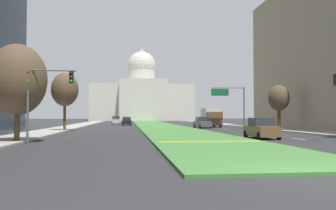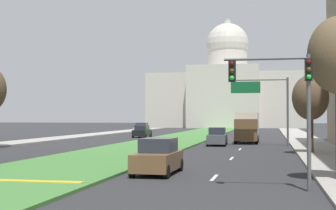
# 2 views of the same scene
# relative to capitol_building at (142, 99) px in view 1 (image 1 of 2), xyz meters

# --- Properties ---
(ground_plane) EXTENTS (279.46, 279.46, 0.00)m
(ground_plane) POSITION_rel_capitol_building_xyz_m (0.00, -62.61, -8.62)
(ground_plane) COLOR #2B2B2D
(grass_median) EXTENTS (7.95, 114.32, 0.14)m
(grass_median) POSITION_rel_capitol_building_xyz_m (0.00, -68.96, -8.55)
(grass_median) COLOR #427A38
(grass_median) RESTS_ON ground_plane
(median_curb_nose) EXTENTS (7.15, 0.50, 0.04)m
(median_curb_nose) POSITION_rel_capitol_building_xyz_m (0.00, -113.34, -8.46)
(median_curb_nose) COLOR gold
(median_curb_nose) RESTS_ON grass_median
(lane_dashes_right) EXTENTS (0.16, 44.68, 0.01)m
(lane_dashes_right) POSITION_rel_capitol_building_xyz_m (8.46, -88.52, -8.62)
(lane_dashes_right) COLOR silver
(lane_dashes_right) RESTS_ON ground_plane
(sidewalk_left) EXTENTS (4.00, 114.32, 0.15)m
(sidewalk_left) POSITION_rel_capitol_building_xyz_m (-14.94, -75.31, -8.54)
(sidewalk_left) COLOR #9E9991
(sidewalk_left) RESTS_ON ground_plane
(sidewalk_right) EXTENTS (4.00, 114.32, 0.15)m
(sidewalk_right) POSITION_rel_capitol_building_xyz_m (14.94, -75.31, -8.54)
(sidewalk_right) COLOR #9E9991
(sidewalk_right) RESTS_ON ground_plane
(capitol_building) EXTENTS (38.72, 28.90, 28.47)m
(capitol_building) POSITION_rel_capitol_building_xyz_m (0.00, 0.00, 0.00)
(capitol_building) COLOR beige
(capitol_building) RESTS_ON ground_plane
(traffic_light_near_left) EXTENTS (3.34, 0.35, 5.20)m
(traffic_light_near_left) POSITION_rel_capitol_building_xyz_m (-11.59, -112.20, -4.82)
(traffic_light_near_left) COLOR #515456
(traffic_light_near_left) RESTS_ON ground_plane
(overhead_guide_sign) EXTENTS (5.42, 0.20, 6.50)m
(overhead_guide_sign) POSITION_rel_capitol_building_xyz_m (10.64, -84.02, -3.98)
(overhead_guide_sign) COLOR #515456
(overhead_guide_sign) RESTS_ON ground_plane
(street_tree_left_near) EXTENTS (4.11, 4.11, 7.11)m
(street_tree_left_near) POSITION_rel_capitol_building_xyz_m (-13.57, -110.71, -4.09)
(street_tree_left_near) COLOR #4C3823
(street_tree_left_near) RESTS_ON ground_plane
(street_tree_left_mid) EXTENTS (3.34, 3.34, 7.29)m
(street_tree_left_mid) POSITION_rel_capitol_building_xyz_m (-13.45, -92.45, -3.44)
(street_tree_left_mid) COLOR #4C3823
(street_tree_left_mid) RESTS_ON ground_plane
(street_tree_right_mid) EXTENTS (2.71, 2.71, 5.94)m
(street_tree_right_mid) POSITION_rel_capitol_building_xyz_m (13.97, -93.67, -4.43)
(street_tree_right_mid) COLOR #4C3823
(street_tree_right_mid) RESTS_ON ground_plane
(sedan_lead_stopped) EXTENTS (1.90, 4.21, 1.76)m
(sedan_lead_stopped) POSITION_rel_capitol_building_xyz_m (5.59, -108.47, -7.80)
(sedan_lead_stopped) COLOR brown
(sedan_lead_stopped) RESTS_ON ground_plane
(sedan_midblock) EXTENTS (2.01, 4.73, 1.75)m
(sedan_midblock) POSITION_rel_capitol_building_xyz_m (5.96, -83.74, -7.80)
(sedan_midblock) COLOR #4C5156
(sedan_midblock) RESTS_ON ground_plane
(sedan_distant) EXTENTS (1.91, 4.40, 1.66)m
(sedan_distant) POSITION_rel_capitol_building_xyz_m (-5.82, -67.30, -7.84)
(sedan_distant) COLOR black
(sedan_distant) RESTS_ON ground_plane
(sedan_far_horizon) EXTENTS (2.08, 4.54, 1.85)m
(sedan_far_horizon) POSITION_rel_capitol_building_xyz_m (-8.23, -57.94, -7.76)
(sedan_far_horizon) COLOR #BCBCC1
(sedan_far_horizon) RESTS_ON ground_plane
(box_truck_delivery) EXTENTS (2.40, 6.40, 3.20)m
(box_truck_delivery) POSITION_rel_capitol_building_xyz_m (8.61, -78.66, -6.94)
(box_truck_delivery) COLOR brown
(box_truck_delivery) RESTS_ON ground_plane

